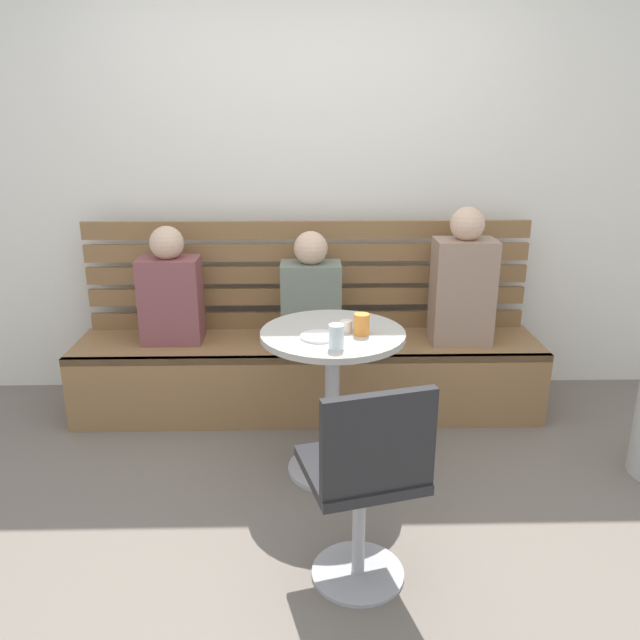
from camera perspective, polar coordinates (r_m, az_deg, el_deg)
ground at (r=2.80m, az=-0.89°, el=-19.17°), size 8.00×8.00×0.00m
back_wall at (r=3.87m, az=-1.21°, el=14.57°), size 5.20×0.10×2.90m
booth_bench at (r=3.73m, az=-1.06°, el=-5.10°), size 2.70×0.52×0.44m
booth_backrest at (r=3.78m, az=-1.13°, el=4.13°), size 2.65×0.04×0.66m
cafe_table at (r=2.99m, az=1.14°, el=-5.05°), size 0.68×0.68×0.74m
white_chair at (r=2.31m, az=4.23°, el=-14.32°), size 0.49×0.49×0.85m
person_adult at (r=3.63m, az=12.91°, el=3.31°), size 0.34×0.22×0.78m
person_child_left at (r=3.57m, az=-0.83°, el=2.39°), size 0.34×0.22×0.65m
person_child_middle at (r=3.66m, az=-13.48°, el=2.55°), size 0.34×0.22×0.67m
cup_water_clear at (r=2.68m, az=1.50°, el=-1.55°), size 0.07×0.07×0.11m
cup_tumbler_orange at (r=2.86m, az=3.81°, el=-0.40°), size 0.07×0.07×0.10m
cup_espresso_small at (r=2.90m, az=2.40°, el=-0.58°), size 0.06×0.06×0.05m
plate_small at (r=2.83m, az=-0.09°, el=-1.53°), size 0.17×0.17×0.01m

